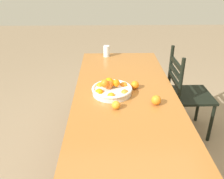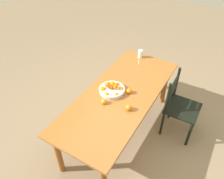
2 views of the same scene
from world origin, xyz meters
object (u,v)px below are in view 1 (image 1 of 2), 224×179
Objects in this scene: fruit_bowl at (112,89)px; orange_loose_2 at (156,100)px; dining_table at (125,102)px; orange_loose_1 at (135,85)px; orange_loose_0 at (116,105)px; drinking_glass at (107,51)px; chair_near_window at (186,95)px.

orange_loose_2 is (0.18, 0.34, -0.00)m from fruit_bowl.
orange_loose_1 is at bearing 128.57° from dining_table.
fruit_bowl is 0.24m from orange_loose_0.
fruit_bowl reaches higher than drinking_glass.
fruit_bowl is at bearing 2.35° from drinking_glass.
dining_table is at bearing 9.46° from drinking_glass.
fruit_bowl is 2.65× the size of drinking_glass.
dining_table is 0.17m from orange_loose_1.
orange_loose_1 is 0.31m from orange_loose_2.
chair_near_window reaches higher than drinking_glass.
chair_near_window is 7.41× the size of drinking_glass.
orange_loose_0 is 0.38m from orange_loose_1.
dining_table is 29.69× the size of orange_loose_1.
drinking_glass is (-0.47, -0.84, 0.33)m from chair_near_window.
drinking_glass is (-0.85, -0.24, 0.03)m from orange_loose_1.
orange_loose_1 is 0.88m from drinking_glass.
orange_loose_2 is (0.65, -0.47, 0.31)m from chair_near_window.
chair_near_window is 0.86m from orange_loose_2.
dining_table is 27.37× the size of orange_loose_2.
dining_table is at bearing 122.21° from chair_near_window.
fruit_bowl is at bearing -65.99° from orange_loose_1.
drinking_glass reaches higher than orange_loose_2.
orange_loose_0 reaches higher than dining_table.
fruit_bowl is (0.02, -0.12, 0.13)m from dining_table.
dining_table is at bearing 161.65° from orange_loose_0.
chair_near_window is at bearing 132.41° from orange_loose_0.
orange_loose_1 is (-0.07, 0.09, 0.13)m from dining_table.
fruit_bowl is at bearing 119.37° from chair_near_window.
chair_near_window is at bearing 144.46° from orange_loose_2.
chair_near_window is (-0.45, 0.69, -0.18)m from dining_table.
fruit_bowl is (0.47, -0.80, 0.31)m from chair_near_window.
orange_loose_2 is at bearing 25.86° from orange_loose_1.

